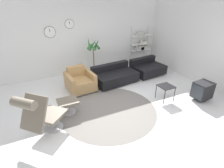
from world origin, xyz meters
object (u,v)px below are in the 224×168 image
Objects in this scene: couch_low at (115,76)px; potted_plant at (94,58)px; lounge_chair at (39,113)px; ottoman at (68,103)px; crt_television at (202,91)px; shelf_unit at (141,43)px; couch_second at (147,69)px; armchair_red at (80,82)px; side_table at (166,87)px.

couch_low is 1.06× the size of potted_plant.
ottoman is (0.70, 0.68, -0.37)m from lounge_chair.
shelf_unit reaches higher than crt_television.
potted_plant is (-1.95, 0.75, 0.49)m from couch_second.
armchair_red is at bearing -4.34° from couch_low.
potted_plant is (1.47, 1.99, 0.44)m from ottoman.
shelf_unit reaches higher than ottoman.
crt_television reaches higher than ottoman.
couch_second is (1.49, 0.09, 0.00)m from couch_low.
lounge_chair is 0.76× the size of potted_plant.
side_table is 2.88m from potted_plant.
shelf_unit reaches higher than lounge_chair.
potted_plant is at bearing -27.29° from couch_second.
lounge_chair is 3.22m from couch_low.
ottoman is 0.31× the size of shelf_unit.
armchair_red is at bearing 141.20° from side_table.
side_table is (2.74, -0.58, 0.12)m from ottoman.
shelf_unit is at bearing -163.31° from armchair_red.
shelf_unit reaches higher than side_table.
side_table is at bearing 136.07° from armchair_red.
side_table is 3.21m from shelf_unit.
couch_low reaches higher than ottoman.
couch_second is at bearing 69.54° from side_table.
lounge_chair is 5.49m from shelf_unit.
crt_television reaches higher than side_table.
couch_second is 2.32m from crt_television.
lounge_chair is 3.44m from side_table.
potted_plant is at bearing 32.17° from crt_television.
armchair_red reaches higher than couch_second.
lounge_chair is at bearing -129.11° from potted_plant.
armchair_red is (0.65, 1.10, 0.00)m from ottoman.
shelf_unit is at bearing -117.03° from couch_second.
lounge_chair is 4.56m from couch_second.
side_table is at bearing 63.21° from couch_second.
crt_television is at bearing 90.75° from couch_second.
side_table is 0.30× the size of potted_plant.
shelf_unit reaches higher than couch_low.
couch_low reaches higher than side_table.
potted_plant reaches higher than side_table.
couch_second is 2.14m from potted_plant.
crt_television is 3.80m from potted_plant.
potted_plant is at bearing 53.48° from ottoman.
couch_second is (2.77, 0.14, -0.05)m from armchair_red.
potted_plant is at bearing 116.31° from side_table.
couch_second is 1.95m from side_table.
side_table is 0.27× the size of shelf_unit.
shelf_unit reaches higher than couch_second.
potted_plant is at bearing -138.06° from armchair_red.
side_table is at bearing -63.69° from potted_plant.
shelf_unit is at bearing -6.48° from crt_television.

